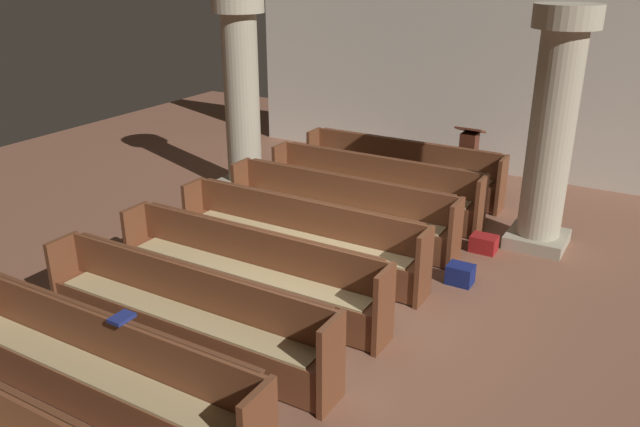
{
  "coord_description": "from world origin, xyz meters",
  "views": [
    {
      "loc": [
        3.17,
        -5.74,
        3.85
      ],
      "look_at": [
        -0.68,
        0.89,
        0.75
      ],
      "focal_mm": 35.74,
      "sensor_mm": 36.0,
      "label": 1
    }
  ],
  "objects_px": {
    "pew_row_2": "(340,207)",
    "kneeler_box_red": "(484,244)",
    "pew_row_6": "(99,367)",
    "pillar_far_side": "(242,92)",
    "pillar_aisle_side": "(552,128)",
    "lectern": "(468,160)",
    "kneeler_box_navy": "(460,274)",
    "pew_row_1": "(373,185)",
    "pew_row_0": "(401,167)",
    "hymn_book": "(122,318)",
    "pew_row_4": "(248,268)",
    "pew_row_5": "(184,311)",
    "pew_row_3": "(299,234)"
  },
  "relations": [
    {
      "from": "kneeler_box_red",
      "to": "pew_row_4",
      "type": "bearing_deg",
      "value": -124.58
    },
    {
      "from": "pew_row_1",
      "to": "kneeler_box_red",
      "type": "bearing_deg",
      "value": -14.2
    },
    {
      "from": "pew_row_2",
      "to": "kneeler_box_red",
      "type": "relative_size",
      "value": 9.95
    },
    {
      "from": "pew_row_6",
      "to": "pillar_aisle_side",
      "type": "xyz_separation_m",
      "value": [
        2.56,
        5.69,
        1.24
      ]
    },
    {
      "from": "pew_row_1",
      "to": "kneeler_box_red",
      "type": "distance_m",
      "value": 2.06
    },
    {
      "from": "pillar_far_side",
      "to": "pew_row_0",
      "type": "bearing_deg",
      "value": 24.25
    },
    {
      "from": "pew_row_6",
      "to": "pillar_aisle_side",
      "type": "relative_size",
      "value": 1.07
    },
    {
      "from": "hymn_book",
      "to": "pew_row_4",
      "type": "bearing_deg",
      "value": 94.41
    },
    {
      "from": "pew_row_1",
      "to": "pew_row_3",
      "type": "xyz_separation_m",
      "value": [
        0.0,
        -2.23,
        0.0
      ]
    },
    {
      "from": "pillar_far_side",
      "to": "kneeler_box_red",
      "type": "height_order",
      "value": "pillar_far_side"
    },
    {
      "from": "pew_row_1",
      "to": "pew_row_3",
      "type": "height_order",
      "value": "same"
    },
    {
      "from": "pillar_far_side",
      "to": "pew_row_2",
      "type": "bearing_deg",
      "value": -23.67
    },
    {
      "from": "pillar_aisle_side",
      "to": "kneeler_box_navy",
      "type": "bearing_deg",
      "value": -108.74
    },
    {
      "from": "pew_row_2",
      "to": "pillar_aisle_side",
      "type": "height_order",
      "value": "pillar_aisle_side"
    },
    {
      "from": "kneeler_box_red",
      "to": "kneeler_box_navy",
      "type": "bearing_deg",
      "value": -88.77
    },
    {
      "from": "pew_row_0",
      "to": "hymn_book",
      "type": "height_order",
      "value": "hymn_book"
    },
    {
      "from": "pillar_aisle_side",
      "to": "pew_row_2",
      "type": "bearing_deg",
      "value": -154.52
    },
    {
      "from": "hymn_book",
      "to": "pew_row_3",
      "type": "bearing_deg",
      "value": 92.86
    },
    {
      "from": "pew_row_0",
      "to": "pew_row_4",
      "type": "relative_size",
      "value": 1.0
    },
    {
      "from": "kneeler_box_red",
      "to": "pew_row_5",
      "type": "bearing_deg",
      "value": -116.36
    },
    {
      "from": "pew_row_0",
      "to": "pew_row_2",
      "type": "xyz_separation_m",
      "value": [
        0.0,
        -2.23,
        0.0
      ]
    },
    {
      "from": "pew_row_6",
      "to": "pillar_far_side",
      "type": "distance_m",
      "value": 6.23
    },
    {
      "from": "pew_row_2",
      "to": "pew_row_4",
      "type": "distance_m",
      "value": 2.23
    },
    {
      "from": "pillar_far_side",
      "to": "pew_row_3",
      "type": "bearing_deg",
      "value": -41.44
    },
    {
      "from": "pew_row_1",
      "to": "pillar_far_side",
      "type": "xyz_separation_m",
      "value": [
        -2.51,
        -0.02,
        1.24
      ]
    },
    {
      "from": "pew_row_2",
      "to": "pew_row_5",
      "type": "distance_m",
      "value": 3.35
    },
    {
      "from": "pillar_aisle_side",
      "to": "pew_row_5",
      "type": "bearing_deg",
      "value": -119.27
    },
    {
      "from": "pew_row_4",
      "to": "hymn_book",
      "type": "bearing_deg",
      "value": -85.59
    },
    {
      "from": "pillar_far_side",
      "to": "hymn_book",
      "type": "xyz_separation_m",
      "value": [
        2.67,
        -5.38,
        -0.79
      ]
    },
    {
      "from": "pew_row_3",
      "to": "pew_row_5",
      "type": "height_order",
      "value": "same"
    },
    {
      "from": "pew_row_6",
      "to": "kneeler_box_navy",
      "type": "xyz_separation_m",
      "value": [
        1.99,
        4.0,
        -0.36
      ]
    },
    {
      "from": "pillar_aisle_side",
      "to": "pillar_far_side",
      "type": "height_order",
      "value": "same"
    },
    {
      "from": "pew_row_4",
      "to": "pew_row_6",
      "type": "distance_m",
      "value": 2.23
    },
    {
      "from": "pew_row_1",
      "to": "pillar_far_side",
      "type": "relative_size",
      "value": 1.07
    },
    {
      "from": "pew_row_3",
      "to": "pew_row_4",
      "type": "height_order",
      "value": "same"
    },
    {
      "from": "pew_row_1",
      "to": "kneeler_box_navy",
      "type": "xyz_separation_m",
      "value": [
        1.99,
        -1.58,
        -0.36
      ]
    },
    {
      "from": "kneeler_box_red",
      "to": "kneeler_box_navy",
      "type": "xyz_separation_m",
      "value": [
        0.02,
        -1.08,
        0.01
      ]
    },
    {
      "from": "pew_row_4",
      "to": "pew_row_6",
      "type": "height_order",
      "value": "same"
    },
    {
      "from": "pillar_aisle_side",
      "to": "kneeler_box_navy",
      "type": "xyz_separation_m",
      "value": [
        -0.57,
        -1.69,
        -1.6
      ]
    },
    {
      "from": "pew_row_6",
      "to": "lectern",
      "type": "bearing_deg",
      "value": 83.83
    },
    {
      "from": "pew_row_2",
      "to": "kneeler_box_red",
      "type": "distance_m",
      "value": 2.09
    },
    {
      "from": "pillar_aisle_side",
      "to": "kneeler_box_navy",
      "type": "distance_m",
      "value": 2.39
    },
    {
      "from": "pew_row_3",
      "to": "pillar_far_side",
      "type": "height_order",
      "value": "pillar_far_side"
    },
    {
      "from": "pew_row_5",
      "to": "pillar_far_side",
      "type": "height_order",
      "value": "pillar_far_side"
    },
    {
      "from": "pew_row_6",
      "to": "pillar_aisle_side",
      "type": "distance_m",
      "value": 6.36
    },
    {
      "from": "pew_row_2",
      "to": "pew_row_6",
      "type": "height_order",
      "value": "same"
    },
    {
      "from": "lectern",
      "to": "pew_row_0",
      "type": "bearing_deg",
      "value": -128.53
    },
    {
      "from": "pew_row_0",
      "to": "kneeler_box_navy",
      "type": "bearing_deg",
      "value": -53.6
    },
    {
      "from": "pew_row_6",
      "to": "kneeler_box_navy",
      "type": "height_order",
      "value": "pew_row_6"
    },
    {
      "from": "pew_row_2",
      "to": "kneeler_box_red",
      "type": "bearing_deg",
      "value": 17.48
    }
  ]
}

